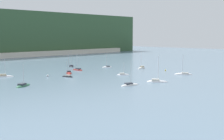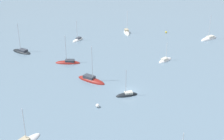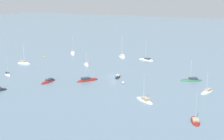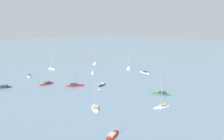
{
  "view_description": "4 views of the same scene",
  "coord_description": "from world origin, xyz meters",
  "px_view_note": "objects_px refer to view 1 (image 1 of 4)",
  "views": [
    {
      "loc": [
        -84.88,
        -104.64,
        17.93
      ],
      "look_at": [
        8.3,
        -15.46,
        3.39
      ],
      "focal_mm": 50.0,
      "sensor_mm": 36.0,
      "label": 1
    },
    {
      "loc": [
        -68.63,
        4.4,
        37.83
      ],
      "look_at": [
        9.7,
        4.22,
        1.19
      ],
      "focal_mm": 50.0,
      "sensor_mm": 36.0,
      "label": 2
    },
    {
      "loc": [
        -51.39,
        103.51,
        31.29
      ],
      "look_at": [
        -0.16,
        0.98,
        2.73
      ],
      "focal_mm": 50.0,
      "sensor_mm": 36.0,
      "label": 3
    },
    {
      "loc": [
        -72.98,
        65.48,
        28.28
      ],
      "look_at": [
        8.28,
        -16.65,
        2.87
      ],
      "focal_mm": 35.0,
      "sensor_mm": 36.0,
      "label": 4
    }
  ],
  "objects_px": {
    "sailboat_6": "(69,73)",
    "sailboat_13": "(157,82)",
    "sailboat_9": "(78,70)",
    "mooring_buoy_1": "(48,76)",
    "sailboat_4": "(123,75)",
    "sailboat_12": "(130,85)",
    "sailboat_10": "(183,74)",
    "sailboat_3": "(142,68)",
    "sailboat_2": "(4,76)",
    "sailboat_7": "(23,86)",
    "sailboat_0": "(107,67)",
    "sailboat_1": "(71,67)",
    "mooring_buoy_0": "(165,70)",
    "sailboat_11": "(68,77)"
  },
  "relations": [
    {
      "from": "sailboat_9",
      "to": "sailboat_12",
      "type": "xyz_separation_m",
      "value": [
        -18.44,
        -50.85,
        -0.01
      ]
    },
    {
      "from": "sailboat_3",
      "to": "sailboat_7",
      "type": "distance_m",
      "value": 74.45
    },
    {
      "from": "sailboat_11",
      "to": "mooring_buoy_0",
      "type": "height_order",
      "value": "sailboat_11"
    },
    {
      "from": "sailboat_3",
      "to": "sailboat_4",
      "type": "distance_m",
      "value": 28.75
    },
    {
      "from": "sailboat_0",
      "to": "sailboat_3",
      "type": "relative_size",
      "value": 0.81
    },
    {
      "from": "sailboat_10",
      "to": "sailboat_11",
      "type": "bearing_deg",
      "value": 16.6
    },
    {
      "from": "sailboat_1",
      "to": "sailboat_9",
      "type": "height_order",
      "value": "sailboat_1"
    },
    {
      "from": "sailboat_3",
      "to": "sailboat_6",
      "type": "distance_m",
      "value": 41.77
    },
    {
      "from": "sailboat_4",
      "to": "sailboat_10",
      "type": "height_order",
      "value": "sailboat_10"
    },
    {
      "from": "sailboat_2",
      "to": "sailboat_4",
      "type": "relative_size",
      "value": 1.31
    },
    {
      "from": "sailboat_4",
      "to": "sailboat_10",
      "type": "relative_size",
      "value": 0.65
    },
    {
      "from": "mooring_buoy_1",
      "to": "sailboat_10",
      "type": "bearing_deg",
      "value": -39.64
    },
    {
      "from": "sailboat_3",
      "to": "sailboat_4",
      "type": "relative_size",
      "value": 1.52
    },
    {
      "from": "sailboat_1",
      "to": "sailboat_6",
      "type": "distance_m",
      "value": 31.48
    },
    {
      "from": "sailboat_1",
      "to": "sailboat_12",
      "type": "relative_size",
      "value": 1.07
    },
    {
      "from": "sailboat_2",
      "to": "sailboat_7",
      "type": "distance_m",
      "value": 29.2
    },
    {
      "from": "sailboat_2",
      "to": "sailboat_12",
      "type": "distance_m",
      "value": 57.74
    },
    {
      "from": "sailboat_9",
      "to": "sailboat_13",
      "type": "height_order",
      "value": "sailboat_13"
    },
    {
      "from": "sailboat_4",
      "to": "sailboat_12",
      "type": "height_order",
      "value": "sailboat_12"
    },
    {
      "from": "sailboat_9",
      "to": "sailboat_11",
      "type": "xyz_separation_m",
      "value": [
        -19.66,
        -16.8,
        -0.02
      ]
    },
    {
      "from": "sailboat_9",
      "to": "sailboat_11",
      "type": "distance_m",
      "value": 25.86
    },
    {
      "from": "sailboat_0",
      "to": "sailboat_2",
      "type": "distance_m",
      "value": 58.81
    },
    {
      "from": "sailboat_4",
      "to": "mooring_buoy_0",
      "type": "distance_m",
      "value": 27.25
    },
    {
      "from": "sailboat_11",
      "to": "sailboat_0",
      "type": "bearing_deg",
      "value": -83.38
    },
    {
      "from": "sailboat_2",
      "to": "sailboat_11",
      "type": "distance_m",
      "value": 27.41
    },
    {
      "from": "sailboat_0",
      "to": "sailboat_1",
      "type": "relative_size",
      "value": 0.76
    },
    {
      "from": "sailboat_4",
      "to": "sailboat_6",
      "type": "bearing_deg",
      "value": 167.53
    },
    {
      "from": "sailboat_0",
      "to": "sailboat_13",
      "type": "height_order",
      "value": "sailboat_13"
    },
    {
      "from": "sailboat_3",
      "to": "sailboat_9",
      "type": "distance_m",
      "value": 34.25
    },
    {
      "from": "sailboat_4",
      "to": "sailboat_11",
      "type": "relative_size",
      "value": 0.83
    },
    {
      "from": "sailboat_3",
      "to": "sailboat_13",
      "type": "xyz_separation_m",
      "value": [
        -33.44,
        -33.95,
        -0.02
      ]
    },
    {
      "from": "sailboat_3",
      "to": "sailboat_9",
      "type": "relative_size",
      "value": 1.02
    },
    {
      "from": "sailboat_3",
      "to": "sailboat_9",
      "type": "xyz_separation_m",
      "value": [
        -28.53,
        18.94,
        -0.02
      ]
    },
    {
      "from": "sailboat_9",
      "to": "sailboat_2",
      "type": "bearing_deg",
      "value": 87.03
    },
    {
      "from": "sailboat_7",
      "to": "mooring_buoy_1",
      "type": "distance_m",
      "value": 25.44
    },
    {
      "from": "sailboat_7",
      "to": "sailboat_9",
      "type": "height_order",
      "value": "sailboat_9"
    },
    {
      "from": "sailboat_1",
      "to": "sailboat_0",
      "type": "bearing_deg",
      "value": -114.48
    },
    {
      "from": "sailboat_9",
      "to": "mooring_buoy_1",
      "type": "relative_size",
      "value": 10.66
    },
    {
      "from": "sailboat_7",
      "to": "sailboat_0",
      "type": "bearing_deg",
      "value": -9.02
    },
    {
      "from": "sailboat_13",
      "to": "sailboat_0",
      "type": "bearing_deg",
      "value": 119.3
    },
    {
      "from": "sailboat_9",
      "to": "mooring_buoy_0",
      "type": "relative_size",
      "value": 14.21
    },
    {
      "from": "sailboat_12",
      "to": "sailboat_11",
      "type": "bearing_deg",
      "value": 103.0
    },
    {
      "from": "sailboat_9",
      "to": "sailboat_12",
      "type": "relative_size",
      "value": 0.97
    },
    {
      "from": "sailboat_10",
      "to": "sailboat_12",
      "type": "distance_m",
      "value": 40.15
    },
    {
      "from": "mooring_buoy_0",
      "to": "mooring_buoy_1",
      "type": "bearing_deg",
      "value": 155.77
    },
    {
      "from": "sailboat_10",
      "to": "sailboat_11",
      "type": "xyz_separation_m",
      "value": [
        -41.3,
        31.79,
        0.01
      ]
    },
    {
      "from": "sailboat_1",
      "to": "sailboat_3",
      "type": "xyz_separation_m",
      "value": [
        19.65,
        -35.15,
        0.02
      ]
    },
    {
      "from": "sailboat_6",
      "to": "mooring_buoy_0",
      "type": "distance_m",
      "value": 48.26
    },
    {
      "from": "sailboat_13",
      "to": "sailboat_4",
      "type": "bearing_deg",
      "value": 129.32
    },
    {
      "from": "sailboat_6",
      "to": "sailboat_13",
      "type": "relative_size",
      "value": 0.98
    }
  ]
}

